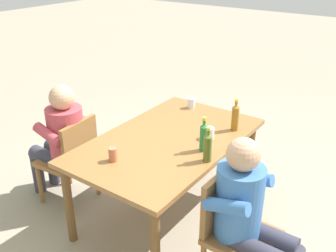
# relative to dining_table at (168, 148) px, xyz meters

# --- Properties ---
(ground_plane) EXTENTS (24.00, 24.00, 0.00)m
(ground_plane) POSITION_rel_dining_table_xyz_m (0.00, 0.00, -0.68)
(ground_plane) COLOR gray
(dining_table) EXTENTS (1.69, 1.04, 0.77)m
(dining_table) POSITION_rel_dining_table_xyz_m (0.00, 0.00, 0.00)
(dining_table) COLOR olive
(dining_table) RESTS_ON ground_plane
(chair_near_left) EXTENTS (0.45, 0.45, 0.87)m
(chair_near_left) POSITION_rel_dining_table_xyz_m (-0.38, -0.82, -0.19)
(chair_near_left) COLOR olive
(chair_near_left) RESTS_ON ground_plane
(chair_far_left) EXTENTS (0.48, 0.48, 0.87)m
(chair_far_left) POSITION_rel_dining_table_xyz_m (-0.37, 0.82, -0.19)
(chair_far_left) COLOR olive
(chair_far_left) RESTS_ON ground_plane
(person_in_white_shirt) EXTENTS (0.47, 0.61, 1.18)m
(person_in_white_shirt) POSITION_rel_dining_table_xyz_m (-0.38, -0.93, -0.02)
(person_in_white_shirt) COLOR #3D70B2
(person_in_white_shirt) RESTS_ON ground_plane
(person_in_plaid_shirt) EXTENTS (0.47, 0.61, 1.18)m
(person_in_plaid_shirt) POSITION_rel_dining_table_xyz_m (-0.38, 0.93, -0.02)
(person_in_plaid_shirt) COLOR #B7424C
(person_in_plaid_shirt) RESTS_ON ground_plane
(bottle_green) EXTENTS (0.06, 0.06, 0.29)m
(bottle_green) POSITION_rel_dining_table_xyz_m (-0.00, -0.34, 0.21)
(bottle_green) COLOR #287A38
(bottle_green) RESTS_ON dining_table
(bottle_olive) EXTENTS (0.06, 0.06, 0.28)m
(bottle_olive) POSITION_rel_dining_table_xyz_m (-0.13, -0.45, 0.21)
(bottle_olive) COLOR #566623
(bottle_olive) RESTS_ON dining_table
(bottle_amber) EXTENTS (0.06, 0.06, 0.30)m
(bottle_amber) POSITION_rel_dining_table_xyz_m (0.48, -0.38, 0.21)
(bottle_amber) COLOR #996019
(bottle_amber) RESTS_ON dining_table
(cup_white) EXTENTS (0.08, 0.08, 0.10)m
(cup_white) POSITION_rel_dining_table_xyz_m (0.21, -0.28, 0.13)
(cup_white) COLOR white
(cup_white) RESTS_ON dining_table
(cup_terracotta) EXTENTS (0.07, 0.07, 0.11)m
(cup_terracotta) POSITION_rel_dining_table_xyz_m (-0.54, 0.13, 0.14)
(cup_terracotta) COLOR #BC6B47
(cup_terracotta) RESTS_ON dining_table
(cup_glass) EXTENTS (0.08, 0.08, 0.10)m
(cup_glass) POSITION_rel_dining_table_xyz_m (0.69, 0.20, 0.14)
(cup_glass) COLOR silver
(cup_glass) RESTS_ON dining_table
(backpack_by_near_side) EXTENTS (0.32, 0.23, 0.38)m
(backpack_by_near_side) POSITION_rel_dining_table_xyz_m (1.46, 0.26, -0.50)
(backpack_by_near_side) COLOR black
(backpack_by_near_side) RESTS_ON ground_plane
(backpack_by_far_side) EXTENTS (0.30, 0.24, 0.44)m
(backpack_by_far_side) POSITION_rel_dining_table_xyz_m (1.35, 0.49, -0.47)
(backpack_by_far_side) COLOR maroon
(backpack_by_far_side) RESTS_ON ground_plane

